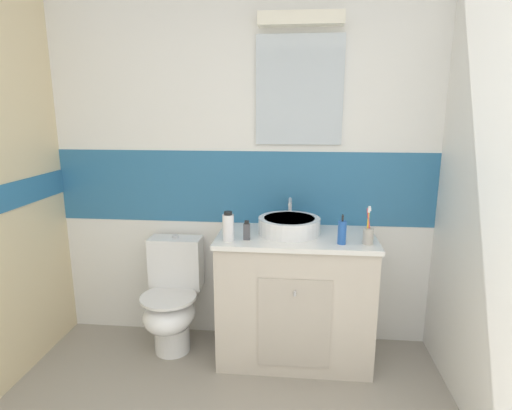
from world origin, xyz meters
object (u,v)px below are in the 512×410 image
toilet (172,300)px  soap_dispenser (342,232)px  sink_basin (289,225)px  toothbrush_cup (368,234)px  mouthwash_bottle (228,227)px  perfume_flask_small (247,231)px

toilet → soap_dispenser: soap_dispenser is taller
sink_basin → toilet: 0.96m
soap_dispenser → toothbrush_cup: bearing=5.4°
sink_basin → mouthwash_bottle: (-0.36, -0.19, 0.03)m
sink_basin → soap_dispenser: bearing=-31.4°
perfume_flask_small → soap_dispenser: bearing=-2.9°
perfume_flask_small → sink_basin: bearing=32.7°
perfume_flask_small → toilet: bearing=165.3°
sink_basin → toothbrush_cup: (0.47, -0.18, 0.00)m
sink_basin → soap_dispenser: (0.31, -0.19, 0.02)m
toothbrush_cup → soap_dispenser: bearing=-174.6°
sink_basin → mouthwash_bottle: sink_basin is taller
sink_basin → toilet: sink_basin is taller
soap_dispenser → mouthwash_bottle: 0.68m
mouthwash_bottle → toothbrush_cup: bearing=1.1°
soap_dispenser → perfume_flask_small: size_ratio=1.50×
toilet → perfume_flask_small: (0.53, -0.14, 0.55)m
soap_dispenser → toilet: bearing=171.3°
mouthwash_bottle → toilet: bearing=158.1°
sink_basin → perfume_flask_small: size_ratio=3.67×
toothbrush_cup → mouthwash_bottle: bearing=-178.9°
mouthwash_bottle → perfume_flask_small: 0.12m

